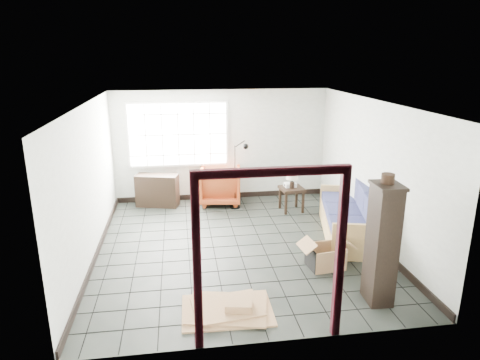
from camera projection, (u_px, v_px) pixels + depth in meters
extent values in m
plane|color=black|center=(238.00, 246.00, 7.84)|extent=(5.50, 5.50, 0.00)
cube|color=#B7BCB5|center=(221.00, 145.00, 10.07)|extent=(5.00, 0.02, 2.60)
cube|color=#B7BCB5|center=(271.00, 245.00, 4.86)|extent=(5.00, 0.02, 2.60)
cube|color=#B7BCB5|center=(89.00, 184.00, 7.12)|extent=(0.02, 5.50, 2.60)
cube|color=#B7BCB5|center=(373.00, 172.00, 7.82)|extent=(0.02, 5.50, 2.60)
cube|color=white|center=(238.00, 103.00, 7.10)|extent=(5.00, 5.50, 0.02)
cube|color=black|center=(222.00, 196.00, 10.41)|extent=(4.95, 0.03, 0.12)
cube|color=black|center=(98.00, 252.00, 7.48)|extent=(0.03, 5.45, 0.12)
cube|color=black|center=(366.00, 235.00, 8.17)|extent=(0.03, 5.45, 0.12)
cube|color=silver|center=(178.00, 134.00, 9.81)|extent=(2.32, 0.06, 1.52)
cube|color=white|center=(178.00, 135.00, 9.77)|extent=(2.20, 0.02, 1.40)
cube|color=black|center=(197.00, 268.00, 4.86)|extent=(0.10, 0.08, 2.10)
cube|color=black|center=(340.00, 258.00, 5.10)|extent=(0.10, 0.08, 2.10)
cube|color=black|center=(272.00, 172.00, 4.66)|extent=(1.80, 0.08, 0.10)
cube|color=#A6834B|center=(347.00, 226.00, 8.25)|extent=(1.31, 2.24, 0.38)
cube|color=#A6834B|center=(357.00, 243.00, 7.17)|extent=(0.83, 0.26, 0.67)
cube|color=#A6834B|center=(340.00, 200.00, 9.24)|extent=(0.83, 0.26, 0.67)
cube|color=#A6834B|center=(368.00, 208.00, 8.10)|extent=(0.58, 2.06, 0.74)
cube|color=#1A2342|center=(352.00, 227.00, 7.51)|extent=(0.89, 0.83, 0.17)
cube|color=#1A2342|center=(371.00, 214.00, 7.41)|extent=(0.30, 0.69, 0.55)
cube|color=#1A2342|center=(347.00, 213.00, 8.17)|extent=(0.89, 0.83, 0.17)
cube|color=#1A2342|center=(364.00, 201.00, 8.07)|extent=(0.30, 0.69, 0.55)
cube|color=#1A2342|center=(342.00, 201.00, 8.84)|extent=(0.89, 0.83, 0.17)
cube|color=#1A2342|center=(358.00, 189.00, 8.74)|extent=(0.30, 0.69, 0.55)
imported|color=#933A15|center=(220.00, 184.00, 9.97)|extent=(1.02, 0.97, 0.94)
cube|color=black|center=(292.00, 189.00, 9.45)|extent=(0.54, 0.54, 0.06)
cube|color=black|center=(286.00, 204.00, 9.29)|extent=(0.05, 0.05, 0.49)
cube|color=black|center=(303.00, 202.00, 9.39)|extent=(0.05, 0.05, 0.49)
cube|color=black|center=(280.00, 198.00, 9.66)|extent=(0.05, 0.05, 0.49)
cube|color=black|center=(296.00, 197.00, 9.75)|extent=(0.05, 0.05, 0.49)
cylinder|color=black|center=(292.00, 185.00, 9.36)|extent=(0.13, 0.13, 0.15)
cylinder|color=black|center=(292.00, 179.00, 9.33)|extent=(0.03, 0.03, 0.11)
cone|color=beige|center=(292.00, 174.00, 9.29)|extent=(0.35, 0.35, 0.21)
cube|color=silver|center=(290.00, 185.00, 9.47)|extent=(0.26, 0.21, 0.09)
cylinder|color=black|center=(285.00, 185.00, 9.45)|extent=(0.02, 0.05, 0.05)
cylinder|color=black|center=(235.00, 207.00, 9.77)|extent=(0.31, 0.31, 0.03)
cylinder|color=black|center=(235.00, 177.00, 9.57)|extent=(0.03, 0.03, 1.43)
cylinder|color=black|center=(240.00, 144.00, 9.37)|extent=(0.23, 0.11, 0.13)
sphere|color=black|center=(246.00, 146.00, 9.41)|extent=(0.17, 0.17, 0.13)
cube|color=black|center=(157.00, 190.00, 9.80)|extent=(1.01, 0.60, 0.74)
cube|color=black|center=(157.00, 190.00, 9.79)|extent=(0.94, 0.53, 0.03)
cube|color=black|center=(382.00, 245.00, 5.87)|extent=(0.34, 0.44, 1.72)
cube|color=black|center=(388.00, 186.00, 5.62)|extent=(0.38, 0.49, 0.04)
cylinder|color=black|center=(388.00, 179.00, 5.63)|extent=(0.20, 0.20, 0.13)
cube|color=#906945|center=(325.00, 266.00, 7.08)|extent=(0.58, 0.49, 0.02)
cube|color=black|center=(310.00, 258.00, 6.96)|extent=(0.07, 0.43, 0.37)
cube|color=#906945|center=(340.00, 255.00, 7.09)|extent=(0.07, 0.43, 0.37)
cube|color=#906945|center=(331.00, 262.00, 6.83)|extent=(0.54, 0.08, 0.37)
cube|color=#906945|center=(320.00, 251.00, 7.23)|extent=(0.54, 0.08, 0.37)
cube|color=#906945|center=(307.00, 245.00, 6.87)|extent=(0.25, 0.45, 0.15)
cube|color=#906945|center=(346.00, 240.00, 7.04)|extent=(0.25, 0.45, 0.15)
cube|color=#906945|center=(227.00, 310.00, 5.85)|extent=(1.25, 0.90, 0.03)
cube|color=#906945|center=(227.00, 309.00, 5.84)|extent=(1.22, 1.01, 0.03)
cube|color=#906945|center=(227.00, 307.00, 5.84)|extent=(1.00, 0.78, 0.03)
cube|color=#906945|center=(239.00, 305.00, 5.78)|extent=(0.40, 0.35, 0.10)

